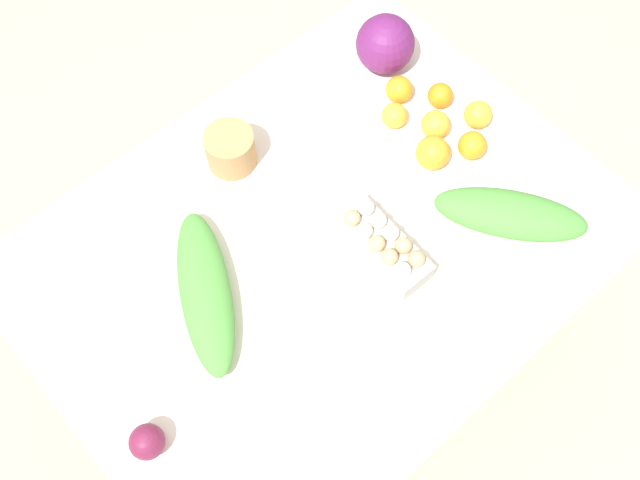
% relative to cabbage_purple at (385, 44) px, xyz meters
% --- Properties ---
extents(ground_plane, '(8.00, 8.00, 0.00)m').
position_rel_cabbage_purple_xyz_m(ground_plane, '(0.48, 0.29, -0.81)').
color(ground_plane, '#C6B289').
extents(dining_table, '(1.32, 1.01, 0.73)m').
position_rel_cabbage_purple_xyz_m(dining_table, '(0.48, 0.29, -0.17)').
color(dining_table, silver).
rests_on(dining_table, ground_plane).
extents(cabbage_purple, '(0.15, 0.15, 0.15)m').
position_rel_cabbage_purple_xyz_m(cabbage_purple, '(0.00, 0.00, 0.00)').
color(cabbage_purple, '#601E5B').
rests_on(cabbage_purple, dining_table).
extents(egg_carton, '(0.10, 0.25, 0.09)m').
position_rel_cabbage_purple_xyz_m(egg_carton, '(0.39, 0.40, -0.03)').
color(egg_carton, '#A8A8A3').
rests_on(egg_carton, dining_table).
extents(paper_bag, '(0.12, 0.12, 0.10)m').
position_rel_cabbage_purple_xyz_m(paper_bag, '(0.49, -0.03, -0.03)').
color(paper_bag, '#A87F51').
rests_on(paper_bag, dining_table).
extents(greens_bunch_scallion, '(0.29, 0.40, 0.07)m').
position_rel_cabbage_purple_xyz_m(greens_bunch_scallion, '(0.75, 0.22, -0.04)').
color(greens_bunch_scallion, '#4C933D').
rests_on(greens_bunch_scallion, dining_table).
extents(greens_bunch_dandelion, '(0.31, 0.36, 0.08)m').
position_rel_cabbage_purple_xyz_m(greens_bunch_dandelion, '(0.11, 0.54, -0.04)').
color(greens_bunch_dandelion, '#4C933D').
rests_on(greens_bunch_dandelion, dining_table).
extents(beet_root, '(0.07, 0.07, 0.07)m').
position_rel_cabbage_purple_xyz_m(beet_root, '(1.04, 0.40, -0.04)').
color(beet_root, maroon).
rests_on(beet_root, dining_table).
extents(orange_0, '(0.07, 0.07, 0.07)m').
position_rel_cabbage_purple_xyz_m(orange_0, '(-0.04, 0.29, -0.04)').
color(orange_0, '#F9A833').
rests_on(orange_0, dining_table).
extents(orange_1, '(0.06, 0.06, 0.06)m').
position_rel_cabbage_purple_xyz_m(orange_1, '(0.11, 0.16, -0.04)').
color(orange_1, '#F9A833').
rests_on(orange_1, dining_table).
extents(orange_2, '(0.07, 0.07, 0.07)m').
position_rel_cabbage_purple_xyz_m(orange_2, '(0.05, 0.11, -0.04)').
color(orange_2, orange).
rests_on(orange_2, dining_table).
extents(orange_3, '(0.08, 0.08, 0.08)m').
position_rel_cabbage_purple_xyz_m(orange_3, '(0.13, 0.30, -0.03)').
color(orange_3, orange).
rests_on(orange_3, dining_table).
extents(orange_4, '(0.06, 0.06, 0.06)m').
position_rel_cabbage_purple_xyz_m(orange_4, '(-0.02, 0.19, -0.04)').
color(orange_4, orange).
rests_on(orange_4, dining_table).
extents(orange_5, '(0.07, 0.07, 0.07)m').
position_rel_cabbage_purple_xyz_m(orange_5, '(0.06, 0.24, -0.04)').
color(orange_5, '#F9A833').
rests_on(orange_5, dining_table).
extents(orange_6, '(0.07, 0.07, 0.07)m').
position_rel_cabbage_purple_xyz_m(orange_6, '(0.04, 0.35, -0.04)').
color(orange_6, orange).
rests_on(orange_6, dining_table).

